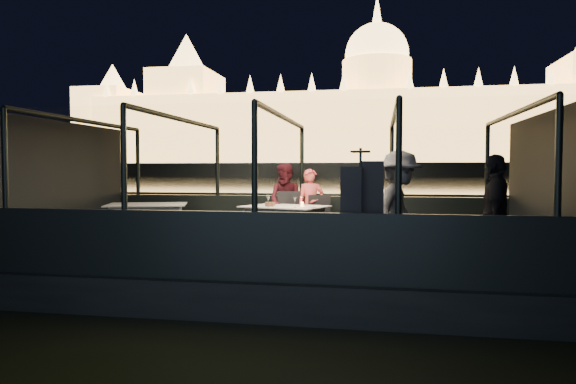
% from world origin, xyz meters
% --- Properties ---
extents(river_water, '(500.00, 500.00, 0.00)m').
position_xyz_m(river_water, '(0.00, 80.00, 0.00)').
color(river_water, black).
rests_on(river_water, ground).
extents(boat_hull, '(8.60, 4.40, 1.00)m').
position_xyz_m(boat_hull, '(0.00, 0.00, 0.00)').
color(boat_hull, black).
rests_on(boat_hull, river_water).
extents(boat_deck, '(8.00, 4.00, 0.04)m').
position_xyz_m(boat_deck, '(0.00, 0.00, 0.48)').
color(boat_deck, black).
rests_on(boat_deck, boat_hull).
extents(gunwale_port, '(8.00, 0.08, 0.90)m').
position_xyz_m(gunwale_port, '(0.00, 2.00, 0.95)').
color(gunwale_port, black).
rests_on(gunwale_port, boat_deck).
extents(gunwale_starboard, '(8.00, 0.08, 0.90)m').
position_xyz_m(gunwale_starboard, '(0.00, -2.00, 0.95)').
color(gunwale_starboard, black).
rests_on(gunwale_starboard, boat_deck).
extents(cabin_glass_port, '(8.00, 0.02, 1.40)m').
position_xyz_m(cabin_glass_port, '(0.00, 2.00, 2.10)').
color(cabin_glass_port, '#99B2B2').
rests_on(cabin_glass_port, gunwale_port).
extents(cabin_glass_starboard, '(8.00, 0.02, 1.40)m').
position_xyz_m(cabin_glass_starboard, '(0.00, -2.00, 2.10)').
color(cabin_glass_starboard, '#99B2B2').
rests_on(cabin_glass_starboard, gunwale_starboard).
extents(cabin_roof_glass, '(8.00, 4.00, 0.02)m').
position_xyz_m(cabin_roof_glass, '(0.00, 0.00, 2.80)').
color(cabin_roof_glass, '#99B2B2').
rests_on(cabin_roof_glass, boat_deck).
extents(end_wall_fore, '(0.02, 4.00, 2.30)m').
position_xyz_m(end_wall_fore, '(-4.00, 0.00, 1.65)').
color(end_wall_fore, black).
rests_on(end_wall_fore, boat_deck).
extents(end_wall_aft, '(0.02, 4.00, 2.30)m').
position_xyz_m(end_wall_aft, '(4.00, 0.00, 1.65)').
color(end_wall_aft, black).
rests_on(end_wall_aft, boat_deck).
extents(canopy_ribs, '(8.00, 4.00, 2.30)m').
position_xyz_m(canopy_ribs, '(0.00, 0.00, 1.65)').
color(canopy_ribs, black).
rests_on(canopy_ribs, boat_deck).
extents(embankment, '(400.00, 140.00, 6.00)m').
position_xyz_m(embankment, '(0.00, 210.00, 1.00)').
color(embankment, '#423D33').
rests_on(embankment, ground).
extents(parliament_building, '(220.00, 32.00, 60.00)m').
position_xyz_m(parliament_building, '(0.00, 175.00, 29.00)').
color(parliament_building, '#F2D18C').
rests_on(parliament_building, embankment).
extents(dining_table_central, '(1.71, 1.46, 0.77)m').
position_xyz_m(dining_table_central, '(-0.16, 0.98, 0.89)').
color(dining_table_central, silver).
rests_on(dining_table_central, boat_deck).
extents(dining_table_aft, '(1.74, 1.48, 0.78)m').
position_xyz_m(dining_table_aft, '(-2.84, 0.85, 0.89)').
color(dining_table_aft, white).
rests_on(dining_table_aft, boat_deck).
extents(chair_port_left, '(0.57, 0.57, 1.00)m').
position_xyz_m(chair_port_left, '(-0.20, 1.43, 0.95)').
color(chair_port_left, black).
rests_on(chair_port_left, boat_deck).
extents(chair_port_right, '(0.48, 0.48, 0.93)m').
position_xyz_m(chair_port_right, '(0.41, 1.43, 0.95)').
color(chair_port_right, black).
rests_on(chair_port_right, boat_deck).
extents(coat_stand, '(0.55, 0.48, 1.72)m').
position_xyz_m(coat_stand, '(1.33, -1.75, 1.40)').
color(coat_stand, black).
rests_on(coat_stand, boat_deck).
extents(person_woman_coral, '(0.60, 0.48, 1.45)m').
position_xyz_m(person_woman_coral, '(0.22, 1.70, 1.25)').
color(person_woman_coral, '#F25A58').
rests_on(person_woman_coral, boat_deck).
extents(person_man_maroon, '(0.85, 0.72, 1.57)m').
position_xyz_m(person_man_maroon, '(-0.26, 1.70, 1.25)').
color(person_man_maroon, '#45131B').
rests_on(person_man_maroon, boat_deck).
extents(passenger_stripe, '(0.97, 1.25, 1.71)m').
position_xyz_m(passenger_stripe, '(1.84, -1.15, 1.35)').
color(passenger_stripe, silver).
rests_on(passenger_stripe, boat_deck).
extents(passenger_dark, '(0.62, 1.04, 1.65)m').
position_xyz_m(passenger_dark, '(3.08, -1.22, 1.35)').
color(passenger_dark, black).
rests_on(passenger_dark, boat_deck).
extents(wine_bottle, '(0.07, 0.07, 0.27)m').
position_xyz_m(wine_bottle, '(-0.61, 0.56, 1.42)').
color(wine_bottle, '#153C16').
rests_on(wine_bottle, dining_table_central).
extents(bread_basket, '(0.22, 0.22, 0.08)m').
position_xyz_m(bread_basket, '(-0.41, 0.83, 1.31)').
color(bread_basket, brown).
rests_on(bread_basket, dining_table_central).
extents(amber_candle, '(0.07, 0.07, 0.08)m').
position_xyz_m(amber_candle, '(0.18, 0.86, 1.31)').
color(amber_candle, yellow).
rests_on(amber_candle, dining_table_central).
extents(plate_near, '(0.28, 0.28, 0.01)m').
position_xyz_m(plate_near, '(0.35, 0.63, 1.27)').
color(plate_near, white).
rests_on(plate_near, dining_table_central).
extents(plate_far, '(0.31, 0.31, 0.02)m').
position_xyz_m(plate_far, '(-0.36, 0.90, 1.27)').
color(plate_far, white).
rests_on(plate_far, dining_table_central).
extents(wine_glass_white, '(0.09, 0.09, 0.21)m').
position_xyz_m(wine_glass_white, '(-0.39, 0.56, 1.36)').
color(wine_glass_white, white).
rests_on(wine_glass_white, dining_table_central).
extents(wine_glass_red, '(0.08, 0.08, 0.18)m').
position_xyz_m(wine_glass_red, '(0.15, 0.92, 1.36)').
color(wine_glass_red, silver).
rests_on(wine_glass_red, dining_table_central).
extents(wine_glass_empty, '(0.07, 0.07, 0.18)m').
position_xyz_m(wine_glass_empty, '(0.09, 0.58, 1.36)').
color(wine_glass_empty, white).
rests_on(wine_glass_empty, dining_table_central).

